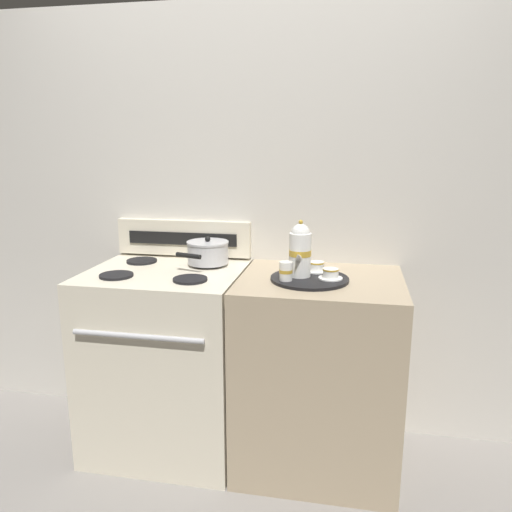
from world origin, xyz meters
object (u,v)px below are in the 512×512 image
at_px(teapot, 300,250).
at_px(teacup_left, 331,274).
at_px(saucepan, 208,252).
at_px(stove, 168,359).
at_px(serving_tray, 310,279).
at_px(teacup_right, 317,267).
at_px(creamer_jug, 286,271).

bearing_deg(teapot, teacup_left, -8.04).
distance_m(saucepan, teacup_left, 0.65).
xyz_separation_m(stove, saucepan, (0.18, 0.14, 0.53)).
xyz_separation_m(serving_tray, teapot, (-0.05, 0.01, 0.13)).
distance_m(stove, teacup_right, 0.88).
height_order(teacup_left, teacup_right, same).
bearing_deg(teacup_right, teacup_left, -58.83).
height_order(stove, saucepan, saucepan).
relative_size(teapot, teacup_left, 2.40).
relative_size(saucepan, teacup_right, 2.75).
xyz_separation_m(stove, teacup_left, (0.80, -0.04, 0.50)).
distance_m(serving_tray, teacup_right, 0.12).
bearing_deg(teacup_left, saucepan, 163.45).
distance_m(teacup_right, creamer_jug, 0.22).
bearing_deg(creamer_jug, serving_tray, 34.51).
distance_m(teacup_left, creamer_jug, 0.20).
bearing_deg(serving_tray, creamer_jug, -145.49).
height_order(stove, teacup_right, teacup_right).
height_order(stove, teapot, teapot).
xyz_separation_m(saucepan, teacup_left, (0.62, -0.18, -0.03)).
bearing_deg(teapot, stove, 178.03).
bearing_deg(creamer_jug, teacup_left, 17.68).
bearing_deg(teapot, saucepan, 161.09).
bearing_deg(serving_tray, saucepan, 161.37).
xyz_separation_m(stove, teapot, (0.66, -0.02, 0.59)).
bearing_deg(stove, teacup_right, 5.80).
height_order(serving_tray, teacup_left, teacup_left).
distance_m(teapot, teacup_left, 0.17).
bearing_deg(teapot, serving_tray, -15.75).
bearing_deg(stove, serving_tray, -2.91).
bearing_deg(teacup_left, stove, 176.95).
distance_m(stove, creamer_jug, 0.80).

